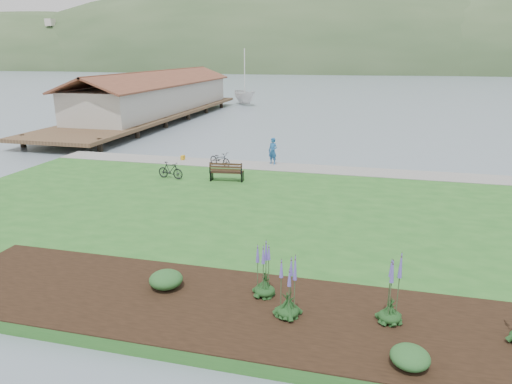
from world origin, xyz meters
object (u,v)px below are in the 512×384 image
at_px(park_bench, 226,171).
at_px(sailboat, 245,105).
at_px(bicycle_a, 220,159).
at_px(person, 273,149).

height_order(park_bench, sailboat, sailboat).
bearing_deg(bicycle_a, park_bench, -129.00).
height_order(bicycle_a, sailboat, sailboat).
bearing_deg(sailboat, park_bench, -112.54).
height_order(park_bench, bicycle_a, park_bench).
relative_size(bicycle_a, sailboat, 0.07).
distance_m(park_bench, bicycle_a, 3.66).
relative_size(park_bench, person, 0.93).
height_order(person, sailboat, sailboat).
bearing_deg(bicycle_a, person, -41.86).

